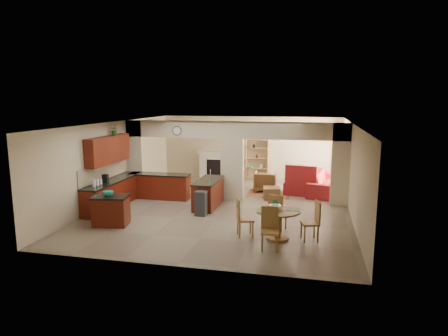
% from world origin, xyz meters
% --- Properties ---
extents(floor, '(10.00, 10.00, 0.00)m').
position_xyz_m(floor, '(0.00, 0.00, 0.00)').
color(floor, '#786D53').
rests_on(floor, ground).
extents(ceiling, '(10.00, 10.00, 0.00)m').
position_xyz_m(ceiling, '(0.00, 0.00, 2.80)').
color(ceiling, white).
rests_on(ceiling, wall_back).
extents(wall_back, '(8.00, 0.00, 8.00)m').
position_xyz_m(wall_back, '(0.00, 5.00, 1.40)').
color(wall_back, '#C8BA93').
rests_on(wall_back, floor).
extents(wall_front, '(8.00, 0.00, 8.00)m').
position_xyz_m(wall_front, '(0.00, -5.00, 1.40)').
color(wall_front, '#C8BA93').
rests_on(wall_front, floor).
extents(wall_left, '(0.00, 10.00, 10.00)m').
position_xyz_m(wall_left, '(-4.00, 0.00, 1.40)').
color(wall_left, '#C8BA93').
rests_on(wall_left, floor).
extents(wall_right, '(0.00, 10.00, 10.00)m').
position_xyz_m(wall_right, '(4.00, 0.00, 1.40)').
color(wall_right, '#C8BA93').
rests_on(wall_right, floor).
extents(partition_left_pier, '(0.60, 0.25, 2.80)m').
position_xyz_m(partition_left_pier, '(-3.70, 1.00, 1.40)').
color(partition_left_pier, '#C8BA93').
rests_on(partition_left_pier, floor).
extents(partition_center_pier, '(0.80, 0.25, 2.20)m').
position_xyz_m(partition_center_pier, '(0.00, 1.00, 1.10)').
color(partition_center_pier, '#C8BA93').
rests_on(partition_center_pier, floor).
extents(partition_right_pier, '(0.60, 0.25, 2.80)m').
position_xyz_m(partition_right_pier, '(3.70, 1.00, 1.40)').
color(partition_right_pier, '#C8BA93').
rests_on(partition_right_pier, floor).
extents(partition_header, '(8.00, 0.25, 0.60)m').
position_xyz_m(partition_header, '(0.00, 1.00, 2.50)').
color(partition_header, '#C8BA93').
rests_on(partition_header, partition_center_pier).
extents(kitchen_counter, '(2.52, 3.29, 1.48)m').
position_xyz_m(kitchen_counter, '(-3.26, -0.25, 0.46)').
color(kitchen_counter, '#430E07').
rests_on(kitchen_counter, floor).
extents(upper_cabinets, '(0.35, 2.40, 0.90)m').
position_xyz_m(upper_cabinets, '(-3.82, -0.80, 1.92)').
color(upper_cabinets, '#430E07').
rests_on(upper_cabinets, wall_left).
extents(peninsula, '(0.70, 1.85, 0.91)m').
position_xyz_m(peninsula, '(-0.60, -0.11, 0.46)').
color(peninsula, '#430E07').
rests_on(peninsula, floor).
extents(wall_clock, '(0.34, 0.03, 0.34)m').
position_xyz_m(wall_clock, '(-2.00, 0.85, 2.45)').
color(wall_clock, '#4A2918').
rests_on(wall_clock, partition_header).
extents(rug, '(1.60, 1.30, 0.01)m').
position_xyz_m(rug, '(1.20, 2.10, 0.01)').
color(rug, brown).
rests_on(rug, floor).
extents(fireplace, '(1.60, 0.35, 1.20)m').
position_xyz_m(fireplace, '(-1.60, 4.83, 0.61)').
color(fireplace, silver).
rests_on(fireplace, floor).
extents(shelving_unit, '(1.00, 0.32, 1.80)m').
position_xyz_m(shelving_unit, '(0.35, 4.82, 0.90)').
color(shelving_unit, olive).
rests_on(shelving_unit, floor).
extents(window_a, '(0.02, 0.90, 1.90)m').
position_xyz_m(window_a, '(3.97, 2.30, 1.20)').
color(window_a, white).
rests_on(window_a, wall_right).
extents(window_b, '(0.02, 0.90, 1.90)m').
position_xyz_m(window_b, '(3.97, 4.00, 1.20)').
color(window_b, white).
rests_on(window_b, wall_right).
extents(glazed_door, '(0.02, 0.70, 2.10)m').
position_xyz_m(glazed_door, '(3.97, 3.15, 1.05)').
color(glazed_door, white).
rests_on(glazed_door, wall_right).
extents(drape_a_left, '(0.10, 0.28, 2.30)m').
position_xyz_m(drape_a_left, '(3.93, 1.70, 1.20)').
color(drape_a_left, '#3B1917').
rests_on(drape_a_left, wall_right).
extents(drape_a_right, '(0.10, 0.28, 2.30)m').
position_xyz_m(drape_a_right, '(3.93, 2.90, 1.20)').
color(drape_a_right, '#3B1917').
rests_on(drape_a_right, wall_right).
extents(drape_b_left, '(0.10, 0.28, 2.30)m').
position_xyz_m(drape_b_left, '(3.93, 3.40, 1.20)').
color(drape_b_left, '#3B1917').
rests_on(drape_b_left, wall_right).
extents(drape_b_right, '(0.10, 0.28, 2.30)m').
position_xyz_m(drape_b_right, '(3.93, 4.60, 1.20)').
color(drape_b_right, '#3B1917').
rests_on(drape_b_right, wall_right).
extents(ceiling_fan, '(1.00, 1.00, 0.10)m').
position_xyz_m(ceiling_fan, '(1.50, 3.00, 2.56)').
color(ceiling_fan, white).
rests_on(ceiling_fan, ceiling).
extents(kitchen_island, '(1.10, 0.87, 0.86)m').
position_xyz_m(kitchen_island, '(-2.79, -2.67, 0.43)').
color(kitchen_island, '#430E07').
rests_on(kitchen_island, floor).
extents(teal_bowl, '(0.29, 0.29, 0.14)m').
position_xyz_m(teal_bowl, '(-2.84, -2.70, 0.93)').
color(teal_bowl, '#138971').
rests_on(teal_bowl, kitchen_island).
extents(trash_can, '(0.35, 0.30, 0.71)m').
position_xyz_m(trash_can, '(-0.54, -1.20, 0.36)').
color(trash_can, '#2A2B2D').
rests_on(trash_can, floor).
extents(dining_table, '(1.14, 1.14, 0.77)m').
position_xyz_m(dining_table, '(1.97, -2.81, 0.51)').
color(dining_table, olive).
rests_on(dining_table, floor).
extents(fruit_bowl, '(0.29, 0.29, 0.16)m').
position_xyz_m(fruit_bowl, '(1.89, -2.83, 0.85)').
color(fruit_bowl, '#6FC129').
rests_on(fruit_bowl, dining_table).
extents(sofa, '(2.90, 1.47, 0.81)m').
position_xyz_m(sofa, '(3.30, 2.86, 0.40)').
color(sofa, maroon).
rests_on(sofa, floor).
extents(chaise, '(1.29, 1.11, 0.47)m').
position_xyz_m(chaise, '(2.39, 2.37, 0.23)').
color(chaise, maroon).
rests_on(chaise, floor).
extents(armchair, '(0.86, 0.88, 0.77)m').
position_xyz_m(armchair, '(0.99, 2.58, 0.39)').
color(armchair, maroon).
rests_on(armchair, floor).
extents(ottoman, '(0.69, 0.69, 0.43)m').
position_xyz_m(ottoman, '(1.37, 1.38, 0.21)').
color(ottoman, maroon).
rests_on(ottoman, floor).
extents(plant, '(0.34, 0.31, 0.34)m').
position_xyz_m(plant, '(-3.82, -0.32, 2.54)').
color(plant, '#184813').
rests_on(plant, upper_cabinets).
extents(chair_north, '(0.52, 0.52, 1.02)m').
position_xyz_m(chair_north, '(1.89, -2.13, 0.55)').
color(chair_north, olive).
rests_on(chair_north, floor).
extents(chair_east, '(0.52, 0.52, 1.02)m').
position_xyz_m(chair_east, '(2.86, -2.69, 0.55)').
color(chair_east, olive).
rests_on(chair_east, floor).
extents(chair_south, '(0.47, 0.47, 1.02)m').
position_xyz_m(chair_south, '(1.84, -3.50, 0.55)').
color(chair_south, olive).
rests_on(chair_south, floor).
extents(chair_west, '(0.53, 0.53, 1.02)m').
position_xyz_m(chair_west, '(1.04, -2.78, 0.55)').
color(chair_west, olive).
rests_on(chair_west, floor).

